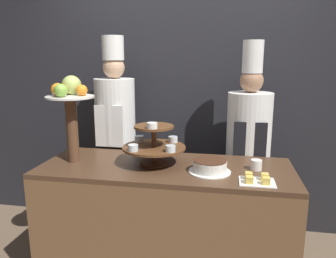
{
  "coord_description": "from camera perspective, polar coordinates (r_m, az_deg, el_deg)",
  "views": [
    {
      "loc": [
        0.42,
        -1.86,
        1.64
      ],
      "look_at": [
        0.0,
        0.45,
        1.13
      ],
      "focal_mm": 35.0,
      "sensor_mm": 36.0,
      "label": 1
    }
  ],
  "objects": [
    {
      "name": "cake_round",
      "position": [
        2.25,
        7.27,
        -6.48
      ],
      "size": [
        0.29,
        0.29,
        0.09
      ],
      "color": "white",
      "rests_on": "buffet_counter"
    },
    {
      "name": "tiered_stand",
      "position": [
        2.36,
        -2.46,
        -2.59
      ],
      "size": [
        0.46,
        0.46,
        0.33
      ],
      "color": "brown",
      "rests_on": "buffet_counter"
    },
    {
      "name": "buffet_counter",
      "position": [
        2.55,
        -0.42,
        -15.85
      ],
      "size": [
        1.81,
        0.7,
        0.88
      ],
      "color": "brown",
      "rests_on": "ground_plane"
    },
    {
      "name": "wall_back",
      "position": [
        3.15,
        2.64,
        7.83
      ],
      "size": [
        10.0,
        0.06,
        2.8
      ],
      "color": "#232328",
      "rests_on": "ground_plane"
    },
    {
      "name": "fruit_pedestal",
      "position": [
        2.5,
        -16.68,
        4.28
      ],
      "size": [
        0.35,
        0.35,
        0.64
      ],
      "color": "brown",
      "rests_on": "buffet_counter"
    },
    {
      "name": "cup_white",
      "position": [
        2.36,
        15.13,
        -6.04
      ],
      "size": [
        0.08,
        0.08,
        0.07
      ],
      "color": "white",
      "rests_on": "buffet_counter"
    },
    {
      "name": "cake_square_tray",
      "position": [
        2.14,
        15.26,
        -8.53
      ],
      "size": [
        0.22,
        0.17,
        0.05
      ],
      "color": "white",
      "rests_on": "buffet_counter"
    },
    {
      "name": "chef_left",
      "position": [
        2.98,
        -9.1,
        0.14
      ],
      "size": [
        0.35,
        0.35,
        1.83
      ],
      "color": "#38332D",
      "rests_on": "ground_plane"
    },
    {
      "name": "chef_center_left",
      "position": [
        2.84,
        13.81,
        -2.17
      ],
      "size": [
        0.37,
        0.37,
        1.78
      ],
      "color": "#38332D",
      "rests_on": "ground_plane"
    }
  ]
}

